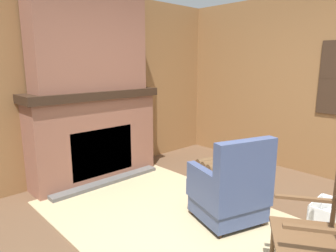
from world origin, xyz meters
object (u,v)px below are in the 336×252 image
at_px(oil_lamp_vase, 35,86).
at_px(storage_case, 128,84).
at_px(rocking_chair, 316,239).
at_px(firewood_stack, 213,165).
at_px(decorative_plate_on_mantel, 95,80).
at_px(armchair, 231,191).
at_px(laundry_basket, 336,222).

relative_size(oil_lamp_vase, storage_case, 1.22).
height_order(rocking_chair, oil_lamp_vase, oil_lamp_vase).
distance_m(firewood_stack, decorative_plate_on_mantel, 2.24).
bearing_deg(oil_lamp_vase, rocking_chair, 13.20).
distance_m(armchair, decorative_plate_on_mantel, 2.42).
distance_m(firewood_stack, laundry_basket, 2.14).
bearing_deg(decorative_plate_on_mantel, oil_lamp_vase, -88.61).
xyz_separation_m(armchair, decorative_plate_on_mantel, (-2.14, -0.30, 1.07)).
bearing_deg(firewood_stack, decorative_plate_on_mantel, -123.98).
xyz_separation_m(rocking_chair, decorative_plate_on_mantel, (-3.14, 0.09, 0.98)).
bearing_deg(rocking_chair, armchair, -55.09).
bearing_deg(firewood_stack, laundry_basket, -18.33).
bearing_deg(armchair, laundry_basket, -131.94).
height_order(laundry_basket, oil_lamp_vase, oil_lamp_vase).
xyz_separation_m(rocking_chair, laundry_basket, (-0.12, 0.90, -0.27)).
bearing_deg(armchair, decorative_plate_on_mantel, 26.31).
bearing_deg(laundry_basket, oil_lamp_vase, -151.46).
relative_size(firewood_stack, laundry_basket, 1.22).
height_order(rocking_chair, storage_case, storage_case).
xyz_separation_m(laundry_basket, decorative_plate_on_mantel, (-3.02, -0.81, 1.25)).
bearing_deg(armchair, oil_lamp_vase, 46.26).
xyz_separation_m(laundry_basket, oil_lamp_vase, (-3.00, -1.63, 1.23)).
relative_size(armchair, laundry_basket, 2.20).
bearing_deg(oil_lamp_vase, decorative_plate_on_mantel, 91.39).
bearing_deg(oil_lamp_vase, laundry_basket, 28.54).
xyz_separation_m(firewood_stack, decorative_plate_on_mantel, (-1.00, -1.48, 1.35)).
distance_m(armchair, laundry_basket, 1.03).
bearing_deg(oil_lamp_vase, armchair, 28.00).
bearing_deg(oil_lamp_vase, firewood_stack, 67.04).
relative_size(rocking_chair, firewood_stack, 2.52).
bearing_deg(rocking_chair, storage_case, -45.13).
bearing_deg(oil_lamp_vase, storage_case, 89.99).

